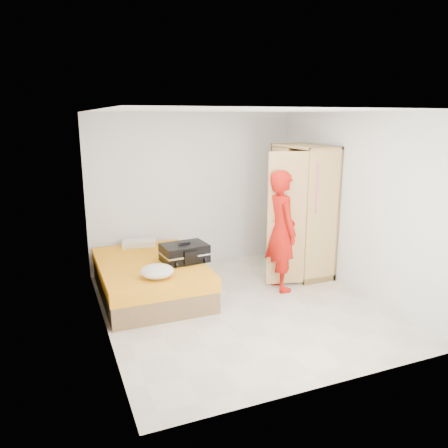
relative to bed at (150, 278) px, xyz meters
name	(u,v)px	position (x,y,z in m)	size (l,w,h in m)	color
room	(241,214)	(1.05, -0.87, 1.05)	(4.00, 4.02, 2.60)	beige
bed	(150,278)	(0.00, 0.00, 0.00)	(1.42, 2.02, 0.50)	olive
wardrobe	(301,214)	(2.50, 0.00, 0.75)	(1.16, 1.20, 2.10)	#DAB46A
person	(281,231)	(1.86, -0.50, 0.64)	(0.65, 0.43, 1.79)	red
suitcase	(184,253)	(0.47, -0.17, 0.37)	(0.69, 0.54, 0.28)	black
round_cushion	(157,271)	(-0.05, -0.66, 0.33)	(0.43, 0.43, 0.17)	silver
pillow	(139,243)	(0.02, 0.85, 0.30)	(0.53, 0.27, 0.10)	silver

